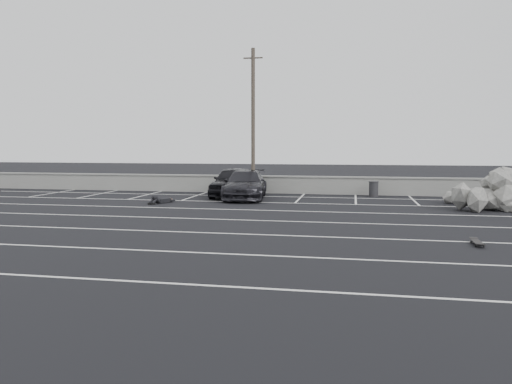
% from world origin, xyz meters
% --- Properties ---
extents(ground, '(120.00, 120.00, 0.00)m').
position_xyz_m(ground, '(0.00, 0.00, 0.00)').
color(ground, black).
rests_on(ground, ground).
extents(seawall, '(50.00, 0.45, 1.06)m').
position_xyz_m(seawall, '(0.00, 14.00, 0.55)').
color(seawall, gray).
rests_on(seawall, ground).
extents(stall_lines, '(36.00, 20.05, 0.01)m').
position_xyz_m(stall_lines, '(-0.08, 4.41, 0.00)').
color(stall_lines, silver).
rests_on(stall_lines, ground).
extents(car_left, '(2.01, 4.94, 1.68)m').
position_xyz_m(car_left, '(-2.80, 11.65, 0.84)').
color(car_left, black).
rests_on(car_left, ground).
extents(car_right, '(2.75, 5.49, 1.53)m').
position_xyz_m(car_right, '(-1.90, 10.66, 0.76)').
color(car_right, black).
rests_on(car_right, ground).
extents(utility_pole, '(1.13, 0.23, 8.50)m').
position_xyz_m(utility_pole, '(-1.98, 13.20, 4.30)').
color(utility_pole, '#4C4238').
rests_on(utility_pole, ground).
extents(trash_bin, '(0.69, 0.69, 0.87)m').
position_xyz_m(trash_bin, '(4.99, 13.01, 0.44)').
color(trash_bin, '#27272A').
rests_on(trash_bin, ground).
extents(person, '(2.11, 2.61, 0.42)m').
position_xyz_m(person, '(-5.50, 8.00, 0.21)').
color(person, black).
rests_on(person, ground).
extents(skateboard, '(0.26, 0.90, 0.11)m').
position_xyz_m(skateboard, '(7.41, -0.47, 0.08)').
color(skateboard, black).
rests_on(skateboard, ground).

